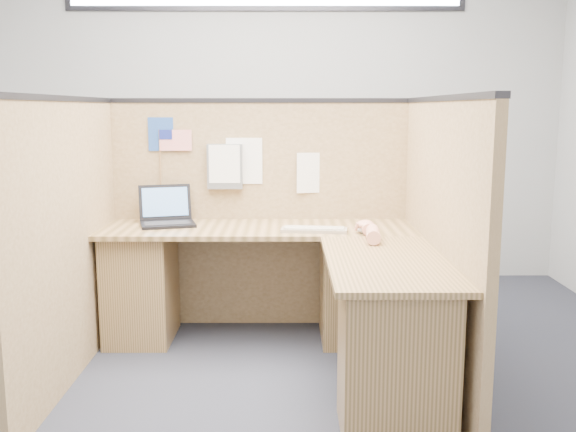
{
  "coord_description": "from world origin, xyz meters",
  "views": [
    {
      "loc": [
        0.18,
        -3.27,
        1.46
      ],
      "look_at": [
        0.19,
        0.5,
        0.83
      ],
      "focal_mm": 40.0,
      "sensor_mm": 36.0,
      "label": 1
    }
  ],
  "objects_px": {
    "l_desk": "(288,297)",
    "mouse": "(365,229)",
    "keyboard": "(314,230)",
    "laptop": "(169,215)"
  },
  "relations": [
    {
      "from": "laptop",
      "to": "keyboard",
      "type": "bearing_deg",
      "value": -31.89
    },
    {
      "from": "keyboard",
      "to": "mouse",
      "type": "distance_m",
      "value": 0.31
    },
    {
      "from": "keyboard",
      "to": "mouse",
      "type": "height_order",
      "value": "mouse"
    },
    {
      "from": "laptop",
      "to": "keyboard",
      "type": "relative_size",
      "value": 0.98
    },
    {
      "from": "keyboard",
      "to": "mouse",
      "type": "relative_size",
      "value": 3.47
    },
    {
      "from": "l_desk",
      "to": "keyboard",
      "type": "xyz_separation_m",
      "value": [
        0.16,
        0.24,
        0.35
      ]
    },
    {
      "from": "l_desk",
      "to": "mouse",
      "type": "xyz_separation_m",
      "value": [
        0.46,
        0.19,
        0.36
      ]
    },
    {
      "from": "mouse",
      "to": "l_desk",
      "type": "bearing_deg",
      "value": -157.72
    },
    {
      "from": "keyboard",
      "to": "l_desk",
      "type": "bearing_deg",
      "value": -117.39
    },
    {
      "from": "l_desk",
      "to": "keyboard",
      "type": "bearing_deg",
      "value": 56.14
    }
  ]
}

